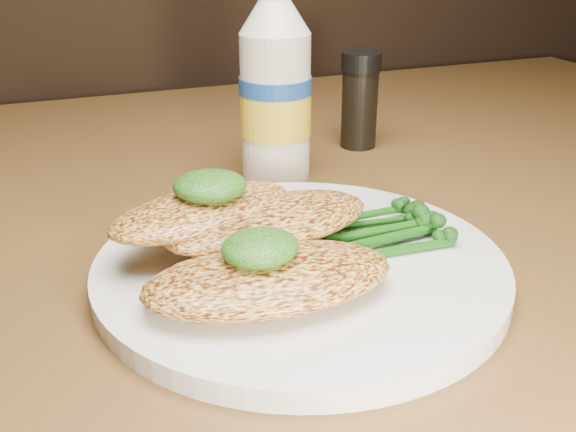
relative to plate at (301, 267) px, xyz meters
name	(u,v)px	position (x,y,z in m)	size (l,w,h in m)	color
plate	(301,267)	(0.00, 0.00, 0.00)	(0.28, 0.28, 0.01)	silver
chicken_front	(269,278)	(-0.04, -0.04, 0.02)	(0.16, 0.08, 0.03)	gold
chicken_mid	(269,221)	(-0.01, 0.02, 0.03)	(0.15, 0.08, 0.02)	gold
chicken_back	(203,211)	(-0.06, 0.04, 0.03)	(0.14, 0.07, 0.02)	gold
pesto_front	(260,248)	(-0.04, -0.03, 0.04)	(0.05, 0.04, 0.02)	#073209
pesto_back	(210,186)	(-0.05, 0.04, 0.05)	(0.05, 0.05, 0.02)	#073209
broccolini_bundle	(363,228)	(0.05, 0.01, 0.02)	(0.14, 0.11, 0.02)	#154B10
mayo_bottle	(275,78)	(0.05, 0.19, 0.09)	(0.07, 0.07, 0.19)	beige
pepper_grinder	(360,100)	(0.17, 0.24, 0.04)	(0.04, 0.04, 0.10)	black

